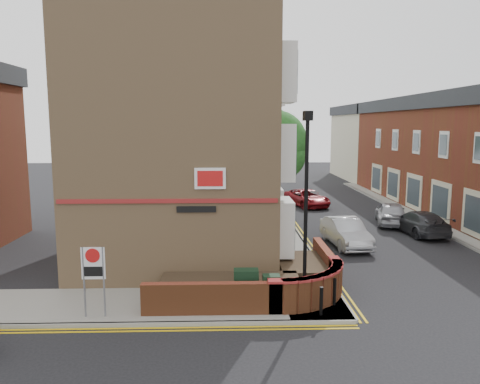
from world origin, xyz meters
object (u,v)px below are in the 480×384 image
lamppost (306,209)px  utility_cabinet_large (246,287)px  zone_sign (93,269)px  silver_car_near (346,232)px

lamppost → utility_cabinet_large: lamppost is taller
lamppost → zone_sign: bearing=-173.9°
lamppost → utility_cabinet_large: size_ratio=5.25×
lamppost → utility_cabinet_large: (-1.90, 0.10, -2.62)m
utility_cabinet_large → zone_sign: zone_sign is taller
utility_cabinet_large → zone_sign: (-4.70, -0.80, 0.92)m
lamppost → utility_cabinet_large: 3.24m
silver_car_near → lamppost: bearing=-118.6°
zone_sign → silver_car_near: (10.00, 8.61, -0.96)m
utility_cabinet_large → silver_car_near: bearing=55.8°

